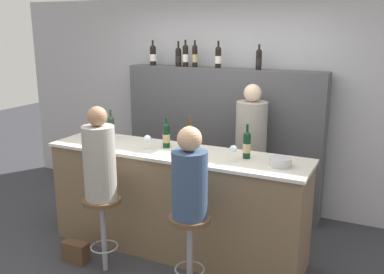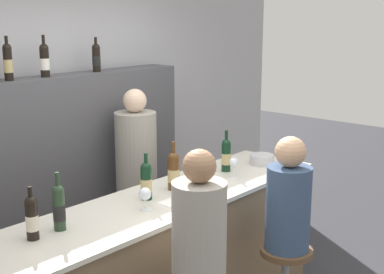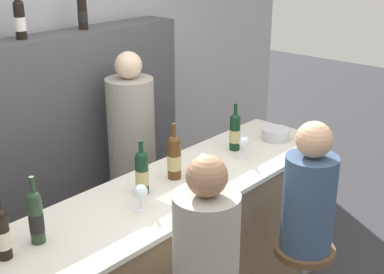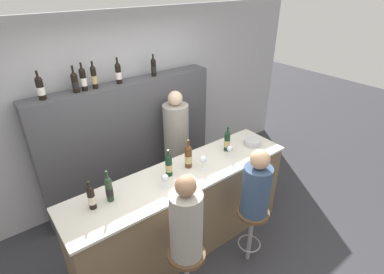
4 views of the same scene
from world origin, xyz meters
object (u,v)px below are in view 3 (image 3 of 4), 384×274
at_px(wine_bottle_counter_4, 235,131).
at_px(bartender, 133,169).
at_px(wine_glass_1, 203,161).
at_px(bar_stool_right, 303,271).
at_px(wine_bottle_counter_2, 142,172).
at_px(guest_seated_left, 206,257).
at_px(wine_bottle_counter_0, 2,233).
at_px(guest_seated_right, 309,195).
at_px(wine_bottle_backbar_5, 82,12).
at_px(wine_glass_0, 140,193).
at_px(wine_glass_2, 244,143).
at_px(metal_bowl, 275,134).
at_px(wine_bottle_counter_1, 36,216).
at_px(wine_bottle_backbar_4, 20,19).
at_px(wine_bottle_counter_3, 174,157).

distance_m(wine_bottle_counter_4, bartender, 0.92).
height_order(wine_glass_1, bar_stool_right, wine_glass_1).
bearing_deg(wine_bottle_counter_2, guest_seated_left, -112.70).
height_order(wine_bottle_counter_0, bartender, bartender).
relative_size(wine_bottle_counter_4, bartender, 0.19).
bearing_deg(guest_seated_right, wine_bottle_backbar_5, 90.89).
bearing_deg(wine_glass_0, wine_glass_2, 0.00).
distance_m(wine_bottle_backbar_5, metal_bowl, 1.61).
xyz_separation_m(wine_bottle_counter_4, wine_glass_2, (-0.08, -0.13, -0.02)).
distance_m(wine_bottle_counter_2, guest_seated_left, 0.76).
xyz_separation_m(wine_bottle_counter_1, wine_bottle_counter_4, (1.51, -0.00, -0.01)).
bearing_deg(wine_bottle_counter_4, bartender, 104.94).
bearing_deg(wine_bottle_counter_4, wine_glass_0, -172.27).
xyz_separation_m(wine_glass_1, guest_seated_left, (-0.65, -0.57, -0.08)).
distance_m(wine_bottle_counter_1, metal_bowl, 1.85).
relative_size(wine_bottle_counter_2, bartender, 0.19).
bearing_deg(wine_bottle_backbar_4, wine_glass_1, -77.59).
distance_m(wine_bottle_backbar_4, wine_glass_2, 1.64).
xyz_separation_m(wine_bottle_counter_4, wine_glass_0, (-0.98, -0.13, -0.03)).
bearing_deg(metal_bowl, wine_bottle_counter_3, 173.96).
bearing_deg(guest_seated_right, wine_bottle_backbar_4, 105.80).
bearing_deg(guest_seated_left, wine_glass_0, 74.86).
relative_size(wine_bottle_counter_0, bar_stool_right, 0.41).
distance_m(wine_bottle_counter_0, wine_glass_1, 1.20).
distance_m(wine_bottle_counter_1, wine_glass_1, 1.03).
bearing_deg(wine_glass_0, wine_bottle_counter_4, 7.73).
height_order(wine_glass_0, guest_seated_left, guest_seated_left).
xyz_separation_m(wine_bottle_counter_1, bar_stool_right, (1.27, -0.70, -0.64)).
distance_m(wine_bottle_counter_3, wine_glass_0, 0.42).
bearing_deg(guest_seated_right, guest_seated_left, 180.00).
bearing_deg(bartender, bar_stool_right, -91.35).
distance_m(wine_bottle_counter_1, wine_glass_0, 0.55).
xyz_separation_m(wine_bottle_counter_3, wine_glass_0, (-0.40, -0.13, -0.04)).
distance_m(wine_bottle_counter_4, guest_seated_right, 0.75).
height_order(wine_glass_2, guest_seated_left, guest_seated_left).
xyz_separation_m(wine_bottle_backbar_5, wine_glass_1, (-0.21, -1.30, -0.70)).
height_order(wine_bottle_counter_2, guest_seated_left, guest_seated_left).
bearing_deg(wine_bottle_counter_1, bar_stool_right, -28.93).
distance_m(wine_bottle_counter_0, guest_seated_right, 1.60).
bearing_deg(bar_stool_right, metal_bowl, 45.95).
relative_size(wine_bottle_counter_0, wine_glass_1, 1.87).
xyz_separation_m(wine_glass_0, bar_stool_right, (0.74, -0.57, -0.61)).
bearing_deg(wine_glass_1, wine_glass_2, -0.00).
bearing_deg(wine_glass_0, wine_bottle_counter_1, 165.86).
distance_m(wine_glass_0, bartender, 1.26).
height_order(wine_bottle_counter_1, bar_stool_right, wine_bottle_counter_1).
distance_m(wine_bottle_counter_2, wine_bottle_backbar_4, 1.37).
height_order(wine_bottle_counter_1, wine_glass_2, wine_bottle_counter_1).
bearing_deg(bartender, wine_bottle_backbar_4, 145.32).
bearing_deg(wine_glass_2, wine_bottle_counter_2, 170.07).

